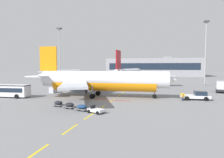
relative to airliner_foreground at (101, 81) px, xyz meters
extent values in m
plane|color=slate|center=(25.69, 14.28, -3.95)|extent=(400.00, 400.00, 0.00)
cube|color=yellow|center=(3.69, -30.72, -3.95)|extent=(0.24, 4.00, 0.01)
cube|color=yellow|center=(3.69, -24.11, -3.95)|extent=(0.24, 4.00, 0.01)
cube|color=yellow|center=(3.69, -17.87, -3.95)|extent=(0.24, 4.00, 0.01)
cube|color=yellow|center=(3.69, -11.64, -3.95)|extent=(0.24, 4.00, 0.01)
cube|color=yellow|center=(3.69, -4.15, -3.95)|extent=(0.24, 4.00, 0.01)
cube|color=yellow|center=(3.69, 3.01, -3.95)|extent=(0.24, 4.00, 0.01)
cube|color=yellow|center=(3.69, 8.82, -3.95)|extent=(0.24, 4.00, 0.01)
cube|color=yellow|center=(3.69, 15.47, -3.95)|extent=(0.24, 4.00, 0.01)
cube|color=yellow|center=(3.69, 22.60, -3.95)|extent=(0.24, 4.00, 0.01)
cube|color=yellow|center=(3.69, 28.50, -3.95)|extent=(0.24, 4.00, 0.01)
cube|color=yellow|center=(3.69, 34.01, -3.95)|extent=(0.24, 4.00, 0.01)
cube|color=yellow|center=(3.69, 39.66, -3.95)|extent=(0.24, 4.00, 0.01)
cube|color=yellow|center=(3.69, 46.27, -3.95)|extent=(0.24, 4.00, 0.01)
cube|color=yellow|center=(3.69, 52.30, -3.95)|extent=(0.24, 4.00, 0.01)
cube|color=yellow|center=(3.69, 59.29, -3.95)|extent=(0.24, 4.00, 0.01)
cube|color=#B21414|center=(3.69, -3.72, -3.95)|extent=(8.00, 0.40, 0.01)
cylinder|color=white|center=(0.58, 0.04, 0.35)|extent=(30.29, 5.79, 3.80)
cylinder|color=orange|center=(0.58, 0.04, -0.69)|extent=(24.68, 5.12, 3.50)
cone|color=white|center=(15.60, 1.04, 0.35)|extent=(3.74, 3.95, 3.72)
cone|color=white|center=(-15.13, -1.01, 0.83)|extent=(4.41, 3.50, 3.23)
cube|color=#192333|center=(14.55, 0.97, 1.02)|extent=(1.79, 2.95, 0.60)
cube|color=orange|center=(-13.39, -0.89, 5.25)|extent=(4.41, 0.65, 6.00)
cube|color=white|center=(-14.30, 2.25, 1.11)|extent=(3.62, 6.60, 0.24)
cube|color=white|center=(-13.87, -4.13, 1.11)|extent=(3.62, 6.60, 0.24)
cube|color=#B7BCC6|center=(-3.95, 8.26, -0.12)|extent=(9.16, 17.66, 0.36)
cube|color=#B7BCC6|center=(-2.82, -8.71, -0.12)|extent=(11.09, 17.52, 0.36)
cylinder|color=#4C4F54|center=(-3.90, 5.25, -1.57)|extent=(3.33, 2.31, 2.10)
cylinder|color=black|center=(-2.30, 5.36, -1.57)|extent=(0.24, 1.79, 1.79)
cylinder|color=#4C4F54|center=(-3.17, -5.72, -1.57)|extent=(3.33, 2.31, 2.10)
cylinder|color=black|center=(-1.57, -5.62, -1.57)|extent=(0.24, 1.79, 1.79)
cylinder|color=gray|center=(12.46, 0.83, -2.12)|extent=(0.28, 0.28, 2.67)
cylinder|color=black|center=(12.46, 0.83, -3.45)|extent=(1.01, 0.35, 0.99)
cylinder|color=gray|center=(-1.58, 2.50, -2.09)|extent=(0.28, 0.28, 2.61)
cylinder|color=black|center=(-1.61, 2.85, -3.40)|extent=(1.12, 0.42, 1.10)
cylinder|color=black|center=(-1.56, 2.15, -3.40)|extent=(1.12, 0.42, 1.10)
cylinder|color=gray|center=(-1.24, -2.69, -2.09)|extent=(0.28, 0.28, 2.61)
cylinder|color=black|center=(-1.26, -2.34, -3.40)|extent=(1.12, 0.42, 1.10)
cylinder|color=black|center=(-1.22, -3.04, -3.40)|extent=(1.12, 0.42, 1.10)
cube|color=silver|center=(21.14, 1.41, -3.25)|extent=(6.17, 3.19, 0.60)
cube|color=#192333|center=(22.22, 1.48, -2.50)|extent=(2.54, 2.28, 0.90)
cube|color=yellow|center=(18.50, 1.23, -2.83)|extent=(0.87, 2.56, 0.24)
sphere|color=orange|center=(22.22, 1.48, -1.95)|extent=(0.16, 0.16, 0.16)
cylinder|color=black|center=(19.32, -0.12, -3.50)|extent=(0.92, 0.46, 0.90)
cylinder|color=black|center=(19.13, 2.68, -3.50)|extent=(0.92, 0.46, 0.90)
cylinder|color=black|center=(23.15, 0.14, -3.50)|extent=(0.92, 0.46, 0.90)
cylinder|color=black|center=(22.96, 2.93, -3.50)|extent=(0.92, 0.46, 0.90)
cylinder|color=silver|center=(1.35, 33.32, 0.47)|extent=(6.63, 31.16, 3.91)
cylinder|color=maroon|center=(1.35, 33.32, -0.60)|extent=(5.81, 25.40, 3.59)
cone|color=silver|center=(2.72, 48.73, 0.47)|extent=(4.13, 3.92, 3.83)
cone|color=silver|center=(-0.09, 17.20, 0.96)|extent=(3.69, 4.59, 3.32)
cube|color=#192333|center=(2.62, 47.65, 1.15)|extent=(3.06, 1.90, 0.62)
cube|color=maroon|center=(0.07, 18.99, 5.51)|extent=(0.77, 4.54, 6.17)
cube|color=silver|center=(-3.27, 18.56, 1.25)|extent=(6.84, 3.86, 0.25)
cube|color=silver|center=(3.28, 17.98, 1.25)|extent=(6.84, 3.86, 0.25)
cube|color=#B7BCC6|center=(-7.72, 30.03, -0.02)|extent=(17.95, 11.70, 0.37)
cube|color=#B7BCC6|center=(9.69, 28.48, -0.02)|extent=(18.15, 9.07, 0.37)
cylinder|color=#4C4F54|center=(-4.66, 29.60, -1.51)|extent=(2.44, 3.47, 2.16)
cylinder|color=black|center=(-4.51, 31.24, -1.51)|extent=(1.84, 0.29, 1.83)
cylinder|color=#4C4F54|center=(6.60, 28.60, -1.51)|extent=(2.44, 3.47, 2.16)
cylinder|color=black|center=(6.75, 30.23, -1.51)|extent=(1.84, 0.29, 1.83)
cylinder|color=gray|center=(2.43, 45.50, -2.07)|extent=(0.29, 0.29, 2.74)
cylinder|color=black|center=(2.43, 45.50, -3.44)|extent=(0.38, 1.04, 1.02)
cylinder|color=gray|center=(-1.50, 31.51, -2.04)|extent=(0.29, 0.29, 2.68)
cylinder|color=black|center=(-1.86, 31.54, -3.38)|extent=(0.46, 1.16, 1.13)
cylinder|color=black|center=(-1.14, 31.48, -3.38)|extent=(0.46, 1.16, 1.13)
cylinder|color=gray|center=(3.83, 31.04, -2.04)|extent=(0.29, 0.29, 2.68)
cylinder|color=black|center=(3.47, 31.07, -3.38)|extent=(0.46, 1.16, 1.13)
cylinder|color=black|center=(4.18, 31.00, -3.38)|extent=(0.46, 1.16, 1.13)
cylinder|color=silver|center=(-41.91, 61.26, -0.32)|extent=(11.41, 25.01, 3.20)
cylinder|color=#0F479E|center=(-41.91, 61.26, -1.21)|extent=(9.61, 20.47, 2.95)
cone|color=silver|center=(-37.72, 73.23, -0.32)|extent=(3.94, 3.82, 3.14)
cone|color=silver|center=(-46.30, 48.73, 0.08)|extent=(3.74, 4.24, 2.72)
cube|color=#192333|center=(-38.01, 72.40, 0.24)|extent=(2.71, 2.07, 0.51)
cube|color=#0F479E|center=(-45.81, 50.12, 3.81)|extent=(1.51, 3.60, 5.06)
cube|color=silver|center=(-48.55, 50.46, 0.32)|extent=(5.98, 4.33, 0.20)
cube|color=silver|center=(-43.46, 48.67, 0.32)|extent=(5.98, 4.33, 0.20)
cube|color=#B7BCC6|center=(-49.78, 60.47, -0.73)|extent=(13.73, 12.10, 0.30)
cube|color=#B7BCC6|center=(-36.26, 55.73, -0.73)|extent=(14.33, 4.05, 0.30)
cylinder|color=#4C4F54|center=(-47.44, 59.51, -1.95)|extent=(2.56, 3.13, 1.77)
cylinder|color=black|center=(-46.99, 60.78, -1.95)|extent=(1.45, 0.59, 1.50)
cylinder|color=#4C4F54|center=(-38.68, 56.45, -1.95)|extent=(2.56, 3.13, 1.77)
cylinder|color=black|center=(-38.24, 57.72, -1.95)|extent=(1.45, 0.59, 1.50)
cylinder|color=gray|center=(-38.60, 70.73, -2.41)|extent=(0.24, 0.24, 2.25)
cylinder|color=black|center=(-38.60, 70.73, -3.53)|extent=(0.50, 0.87, 0.83)
cylinder|color=gray|center=(-44.54, 60.39, -2.39)|extent=(0.24, 0.24, 2.20)
cylinder|color=black|center=(-44.82, 60.49, -3.49)|extent=(0.59, 0.97, 0.93)
cylinder|color=black|center=(-44.26, 60.30, -3.49)|extent=(0.59, 0.97, 0.93)
cylinder|color=gray|center=(-40.40, 58.94, -2.39)|extent=(0.24, 0.24, 2.20)
cylinder|color=black|center=(-40.68, 59.04, -3.49)|extent=(0.59, 0.97, 0.93)
cylinder|color=black|center=(-40.12, 58.85, -3.49)|extent=(0.59, 0.97, 0.93)
cube|color=silver|center=(-22.13, -5.82, -2.30)|extent=(12.17, 3.62, 2.70)
cube|color=#192333|center=(-22.13, -5.82, -2.10)|extent=(11.22, 3.58, 1.00)
cube|color=black|center=(-22.13, -5.82, -1.07)|extent=(12.19, 3.64, 0.20)
cylinder|color=black|center=(-18.17, -4.16, -3.45)|extent=(1.02, 0.40, 1.00)
cylinder|color=black|center=(-17.96, -6.85, -3.45)|extent=(1.02, 0.40, 1.00)
cube|color=black|center=(30.41, 16.95, -3.21)|extent=(3.99, 7.37, 0.60)
cube|color=#194799|center=(30.96, 19.19, -2.36)|extent=(2.80, 2.86, 1.10)
cube|color=#192333|center=(31.23, 20.31, -2.26)|extent=(1.88, 0.51, 0.64)
cube|color=#B7BCC6|center=(30.18, 16.00, -1.86)|extent=(3.46, 5.19, 2.10)
cylinder|color=black|center=(29.77, 19.41, -3.47)|extent=(0.50, 1.00, 0.96)
cylinder|color=black|center=(28.71, 15.06, -3.47)|extent=(0.50, 1.00, 0.96)
cube|color=silver|center=(4.05, -15.74, -3.49)|extent=(2.93, 2.27, 0.44)
cube|color=black|center=(3.45, -15.49, -3.09)|extent=(0.53, 1.08, 0.56)
cylinder|color=black|center=(5.16, -15.43, -3.67)|extent=(0.59, 0.38, 0.56)
cylinder|color=black|center=(4.64, -16.73, -3.67)|extent=(0.59, 0.38, 0.56)
cylinder|color=black|center=(3.47, -14.75, -3.67)|extent=(0.59, 0.38, 0.56)
cylinder|color=black|center=(2.95, -16.05, -3.67)|extent=(0.59, 0.38, 0.56)
cube|color=slate|center=(1.18, -14.58, -3.67)|extent=(2.79, 2.29, 0.12)
ellipsoid|color=navy|center=(1.18, -14.58, -3.29)|extent=(2.14, 1.79, 0.64)
cylinder|color=black|center=(1.43, -13.96, -3.73)|extent=(0.46, 0.29, 0.44)
cylinder|color=black|center=(0.92, -15.21, -3.73)|extent=(0.46, 0.29, 0.44)
cube|color=slate|center=(-1.61, -13.46, -3.67)|extent=(2.79, 2.29, 0.12)
ellipsoid|color=black|center=(-1.61, -13.46, -3.29)|extent=(2.14, 1.79, 0.64)
cylinder|color=black|center=(-1.36, -12.84, -3.73)|extent=(0.46, 0.29, 0.44)
cylinder|color=black|center=(-1.86, -14.09, -3.73)|extent=(0.46, 0.29, 0.44)
cube|color=slate|center=(-4.39, -12.35, -3.67)|extent=(2.79, 2.29, 0.12)
ellipsoid|color=black|center=(-4.39, -12.35, -3.29)|extent=(2.14, 1.79, 0.64)
cylinder|color=black|center=(-4.14, -11.72, -3.73)|extent=(0.46, 0.29, 0.44)
cylinder|color=black|center=(-4.64, -12.97, -3.73)|extent=(0.46, 0.29, 0.44)
cylinder|color=#191E38|center=(18.46, -0.82, -3.55)|extent=(0.16, 0.16, 0.81)
cylinder|color=#191E38|center=(18.23, -0.86, -3.55)|extent=(0.16, 0.16, 0.81)
cube|color=orange|center=(18.35, -0.84, -2.84)|extent=(0.46, 0.51, 0.60)
cube|color=silver|center=(18.35, -0.84, -2.81)|extent=(0.47, 0.52, 0.06)
sphere|color=beige|center=(18.35, -0.84, -2.43)|extent=(0.22, 0.22, 0.22)
cylinder|color=orange|center=(18.55, -0.64, -2.81)|extent=(0.09, 0.09, 0.54)
cylinder|color=orange|center=(18.15, -1.05, -2.81)|extent=(0.09, 0.09, 0.54)
cube|color=#B7BCC6|center=(-14.97, 3.69, -3.15)|extent=(1.88, 1.84, 1.60)
cube|color=silver|center=(-14.97, 3.69, -3.15)|extent=(1.60, 0.36, 1.36)
cylinder|color=slate|center=(-27.83, 31.17, -3.65)|extent=(0.70, 0.70, 0.60)
cylinder|color=#9EA0A5|center=(-27.83, 31.17, 7.45)|extent=(0.36, 0.36, 22.80)
cube|color=#3F3F44|center=(-27.83, 31.17, 19.10)|extent=(1.80, 1.80, 0.50)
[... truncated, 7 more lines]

